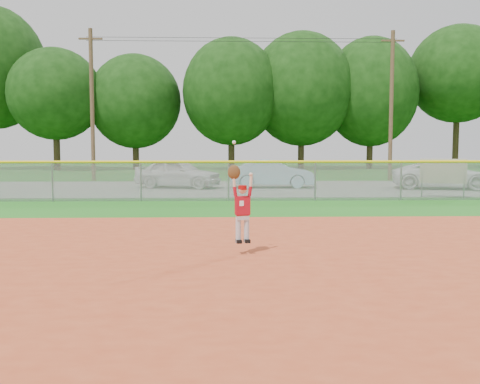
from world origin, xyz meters
name	(u,v)px	position (x,y,z in m)	size (l,w,h in m)	color
ground	(234,253)	(0.00, 0.00, 0.00)	(120.00, 120.00, 0.00)	#1B6216
clay_infield	(238,294)	(0.00, -3.00, 0.02)	(24.00, 16.00, 0.04)	#AD3E1F
parking_strip	(227,188)	(0.00, 16.00, 0.01)	(44.00, 10.00, 0.03)	slate
car_white_a	(178,173)	(-2.44, 16.10, 0.75)	(1.71, 4.24, 1.45)	silver
car_blue	(272,174)	(2.24, 16.14, 0.72)	(1.46, 4.18, 1.38)	#94C4DD
car_white_b	(443,175)	(10.42, 15.12, 0.68)	(2.17, 4.70, 1.31)	white
sponsor_sign	(443,172)	(8.63, 10.79, 1.05)	(1.68, 0.69, 1.59)	gray
outfield_fence	(228,178)	(0.00, 10.00, 0.88)	(40.06, 0.10, 1.55)	gray
power_lines	(243,103)	(1.00, 22.00, 4.68)	(19.40, 0.24, 9.00)	#4C3823
tree_line	(236,85)	(0.96, 37.90, 7.53)	(62.37, 13.00, 14.43)	#422D1C
ballplayer	(241,204)	(0.14, -0.29, 1.00)	(0.49, 0.25, 1.95)	silver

